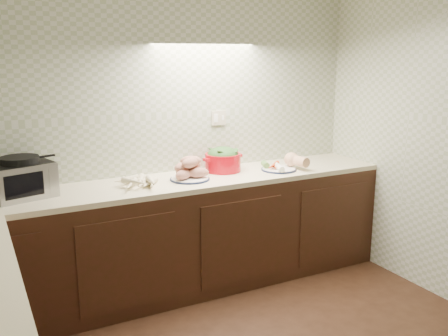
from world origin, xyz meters
name	(u,v)px	position (x,y,z in m)	size (l,w,h in m)	color
room	(286,102)	(0.00, 0.00, 1.63)	(3.60, 3.60, 2.60)	black
counter	(116,301)	(-0.68, 0.68, 0.45)	(3.60, 3.60, 0.90)	black
toaster_oven	(21,178)	(-1.05, 1.56, 1.03)	(0.46, 0.39, 0.28)	black
parsnip_pile	(142,181)	(-0.24, 1.48, 0.93)	(0.44, 0.35, 0.08)	beige
sweet_potato_plate	(189,170)	(0.14, 1.48, 0.97)	(0.31, 0.31, 0.18)	#0F1739
onion_bowl	(188,170)	(0.19, 1.62, 0.94)	(0.14, 0.14, 0.11)	black
dutch_oven	(223,159)	(0.50, 1.62, 1.00)	(0.37, 0.34, 0.20)	#B80815
veg_plate	(285,163)	(1.00, 1.44, 0.95)	(0.35, 0.30, 0.13)	#0F1739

